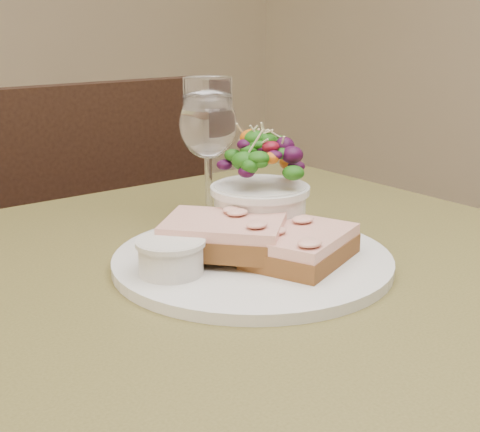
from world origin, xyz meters
TOP-DOWN VIEW (x-y plane):
  - cafe_table at (0.00, 0.00)m, footprint 0.80×0.80m
  - chair_far at (0.11, 0.76)m, footprint 0.42×0.42m
  - dinner_plate at (0.00, 0.00)m, footprint 0.31×0.31m
  - sandwich_front at (0.03, -0.04)m, footprint 0.14×0.13m
  - sandwich_back at (-0.03, 0.02)m, footprint 0.16×0.16m
  - ramekin at (-0.10, 0.01)m, footprint 0.07×0.07m
  - salad_bowl at (0.05, 0.05)m, footprint 0.11×0.11m
  - garnish at (-0.06, 0.07)m, footprint 0.05×0.04m
  - wine_glass at (0.06, 0.18)m, footprint 0.08×0.08m

SIDE VIEW (x-z plane):
  - chair_far at x=0.11m, z-range -0.16..0.74m
  - cafe_table at x=0.00m, z-range 0.27..1.02m
  - dinner_plate at x=0.00m, z-range 0.75..0.76m
  - garnish at x=-0.06m, z-range 0.76..0.78m
  - sandwich_front at x=0.03m, z-range 0.76..0.79m
  - ramekin at x=-0.10m, z-range 0.76..0.80m
  - sandwich_back at x=-0.03m, z-range 0.77..0.80m
  - salad_bowl at x=0.05m, z-range 0.76..0.88m
  - wine_glass at x=0.06m, z-range 0.79..0.96m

